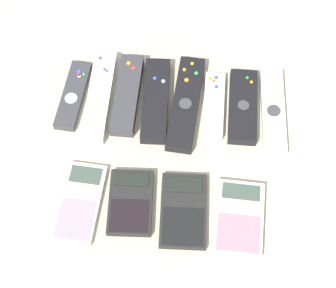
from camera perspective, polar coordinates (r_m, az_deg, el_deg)
The scene contains 13 objects.
ground_plane at distance 1.10m, azimuth -0.16°, elevation -1.77°, with size 3.00×3.00×0.00m, color #B2A88E.
remote_0 at distance 1.18m, azimuth -9.59°, elevation 4.92°, with size 0.05×0.17×0.02m.
remote_1 at distance 1.17m, azimuth -6.98°, elevation 4.84°, with size 0.05×0.22×0.02m.
remote_2 at distance 1.16m, azimuth -4.17°, elevation 5.03°, with size 0.05×0.19×0.03m.
remote_3 at distance 1.15m, azimuth -1.26°, elevation 4.47°, with size 0.06×0.20×0.03m.
remote_4 at distance 1.15m, azimuth 1.82°, elevation 4.13°, with size 0.06×0.22×0.03m.
remote_5 at distance 1.15m, azimuth 4.67°, elevation 3.96°, with size 0.04×0.15×0.02m.
remote_6 at distance 1.16m, azimuth 7.61°, elevation 3.81°, with size 0.06×0.17×0.02m.
remote_7 at distance 1.16m, azimuth 10.62°, elevation 3.39°, with size 0.06×0.20×0.02m.
calculator_0 at distance 1.07m, azimuth -8.94°, elevation -5.85°, with size 0.08×0.16×0.01m.
calculator_1 at distance 1.05m, azimuth -3.83°, elevation -5.94°, with size 0.09×0.13×0.02m.
calculator_2 at distance 1.05m, azimuth 1.58°, elevation -6.77°, with size 0.09×0.15×0.02m.
calculator_3 at distance 1.05m, azimuth 7.24°, elevation -7.41°, with size 0.09×0.14×0.02m.
Camera 1 is at (0.05, -0.49, 0.98)m, focal length 60.00 mm.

